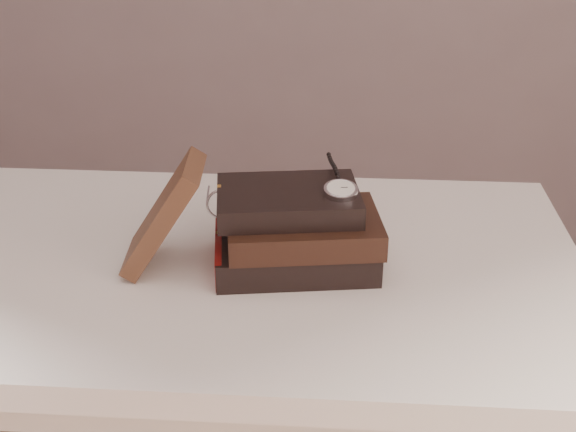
{
  "coord_description": "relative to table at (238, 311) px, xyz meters",
  "views": [
    {
      "loc": [
        0.14,
        -0.59,
        1.29
      ],
      "look_at": [
        0.08,
        0.34,
        0.82
      ],
      "focal_mm": 46.98,
      "sensor_mm": 36.0,
      "label": 1
    }
  ],
  "objects": [
    {
      "name": "book_stack",
      "position": [
        0.09,
        -0.01,
        0.14
      ],
      "size": [
        0.25,
        0.18,
        0.11
      ],
      "color": "black",
      "rests_on": "table"
    },
    {
      "name": "eyeglasses",
      "position": [
        -0.0,
        0.05,
        0.16
      ],
      "size": [
        0.11,
        0.12,
        0.04
      ],
      "color": "silver",
      "rests_on": "book_stack"
    },
    {
      "name": "pocket_watch",
      "position": [
        0.15,
        -0.01,
        0.21
      ],
      "size": [
        0.05,
        0.15,
        0.02
      ],
      "color": "silver",
      "rests_on": "book_stack"
    },
    {
      "name": "journal",
      "position": [
        -0.09,
        -0.03,
        0.17
      ],
      "size": [
        0.12,
        0.12,
        0.16
      ],
      "primitive_type": "cube",
      "rotation": [
        0.0,
        0.58,
        0.07
      ],
      "color": "#3A2116",
      "rests_on": "table"
    },
    {
      "name": "table",
      "position": [
        0.0,
        0.0,
        0.0
      ],
      "size": [
        1.0,
        0.6,
        0.75
      ],
      "color": "white",
      "rests_on": "ground"
    }
  ]
}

